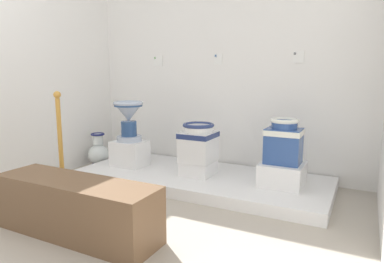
# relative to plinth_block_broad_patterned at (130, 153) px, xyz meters

# --- Properties ---
(ground_plane) EXTENTS (5.23, 5.34, 0.02)m
(ground_plane) POSITION_rel_plinth_block_broad_patterned_xyz_m (0.85, -1.26, -0.26)
(ground_plane) COLOR #B2A899
(wall_back) EXTENTS (3.43, 0.06, 3.20)m
(wall_back) POSITION_rel_plinth_block_broad_patterned_xyz_m (0.85, 0.64, 1.35)
(wall_back) COLOR white
(wall_back) RESTS_ON ground_plane
(wall_left) EXTENTS (0.06, 2.74, 3.20)m
(wall_left) POSITION_rel_plinth_block_broad_patterned_xyz_m (-0.79, -0.66, 1.35)
(wall_left) COLOR white
(wall_left) RESTS_ON ground_plane
(display_platform) EXTENTS (2.55, 1.03, 0.11)m
(display_platform) POSITION_rel_plinth_block_broad_patterned_xyz_m (0.85, 0.07, -0.19)
(display_platform) COLOR white
(display_platform) RESTS_ON ground_plane
(plinth_block_broad_patterned) EXTENTS (0.36, 0.29, 0.28)m
(plinth_block_broad_patterned) POSITION_rel_plinth_block_broad_patterned_xyz_m (0.00, 0.00, 0.00)
(plinth_block_broad_patterned) COLOR white
(plinth_block_broad_patterned) RESTS_ON display_platform
(antique_toilet_broad_patterned) EXTENTS (0.33, 0.33, 0.44)m
(antique_toilet_broad_patterned) POSITION_rel_plinth_block_broad_patterned_xyz_m (0.00, 0.00, 0.42)
(antique_toilet_broad_patterned) COLOR #B1BED4
(antique_toilet_broad_patterned) RESTS_ON plinth_block_broad_patterned
(plinth_block_tall_cobalt) EXTENTS (0.30, 0.31, 0.14)m
(plinth_block_tall_cobalt) POSITION_rel_plinth_block_broad_patterned_xyz_m (0.84, 0.04, -0.07)
(plinth_block_tall_cobalt) COLOR white
(plinth_block_tall_cobalt) RESTS_ON display_platform
(antique_toilet_tall_cobalt) EXTENTS (0.32, 0.34, 0.39)m
(antique_toilet_tall_cobalt) POSITION_rel_plinth_block_broad_patterned_xyz_m (0.84, 0.04, 0.21)
(antique_toilet_tall_cobalt) COLOR white
(antique_toilet_tall_cobalt) RESTS_ON plinth_block_tall_cobalt
(plinth_block_leftmost) EXTENTS (0.38, 0.39, 0.21)m
(plinth_block_leftmost) POSITION_rel_plinth_block_broad_patterned_xyz_m (1.67, 0.10, -0.04)
(plinth_block_leftmost) COLOR white
(plinth_block_leftmost) RESTS_ON display_platform
(antique_toilet_leftmost) EXTENTS (0.32, 0.27, 0.41)m
(antique_toilet_leftmost) POSITION_rel_plinth_block_broad_patterned_xyz_m (1.67, 0.10, 0.28)
(antique_toilet_leftmost) COLOR #2E4E8F
(antique_toilet_leftmost) RESTS_ON plinth_block_leftmost
(info_placard_first) EXTENTS (0.13, 0.01, 0.12)m
(info_placard_first) POSITION_rel_plinth_block_broad_patterned_xyz_m (0.01, 0.60, 1.04)
(info_placard_first) COLOR white
(info_placard_second) EXTENTS (0.09, 0.01, 0.12)m
(info_placard_second) POSITION_rel_plinth_block_broad_patterned_xyz_m (0.80, 0.60, 1.04)
(info_placard_second) COLOR white
(info_placard_third) EXTENTS (0.11, 0.01, 0.11)m
(info_placard_third) POSITION_rel_plinth_block_broad_patterned_xyz_m (1.67, 0.60, 1.04)
(info_placard_third) COLOR white
(decorative_vase_corner) EXTENTS (0.25, 0.25, 0.41)m
(decorative_vase_corner) POSITION_rel_plinth_block_broad_patterned_xyz_m (-0.56, 0.11, -0.07)
(decorative_vase_corner) COLOR navy
(decorative_vase_corner) RESTS_ON ground_plane
(stanchion_post_near_left) EXTENTS (0.22, 0.22, 0.98)m
(stanchion_post_near_left) POSITION_rel_plinth_block_broad_patterned_xyz_m (-0.08, -0.88, 0.07)
(stanchion_post_near_left) COLOR gold
(stanchion_post_near_left) RESTS_ON ground_plane
(museum_bench) EXTENTS (1.25, 0.36, 0.40)m
(museum_bench) POSITION_rel_plinth_block_broad_patterned_xyz_m (0.57, -1.35, -0.05)
(museum_bench) COLOR brown
(museum_bench) RESTS_ON ground_plane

